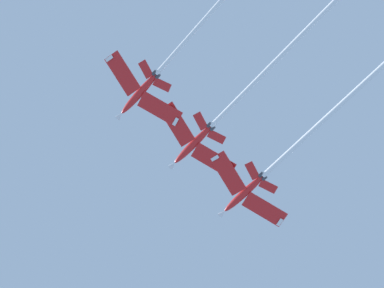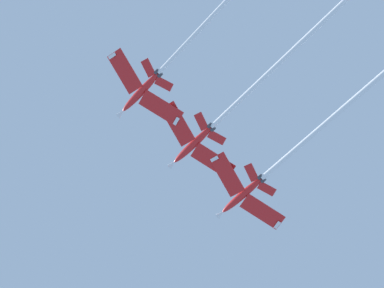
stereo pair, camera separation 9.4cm
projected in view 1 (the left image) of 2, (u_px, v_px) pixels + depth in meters
name	position (u px, v px, depth m)	size (l,w,h in m)	color
jet_inner_left	(175.00, 54.00, 155.84)	(26.27, 47.27, 23.50)	red
jet_centre	(237.00, 101.00, 155.21)	(27.84, 49.53, 26.39)	red
jet_inner_right	(288.00, 153.00, 155.36)	(26.87, 46.78, 24.00)	red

